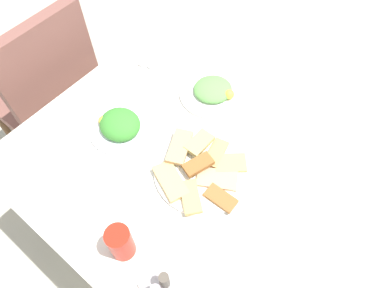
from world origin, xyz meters
name	(u,v)px	position (x,y,z in m)	size (l,w,h in m)	color
ground_plane	(187,216)	(0.00, 0.00, 0.00)	(6.00, 6.00, 0.00)	#BCB8A3
dining_table	(186,148)	(0.00, 0.00, 0.64)	(1.04, 0.92, 0.71)	silver
dining_chair	(47,89)	(-0.09, 0.71, 0.51)	(0.42, 0.43, 0.91)	brown
pide_platter	(201,170)	(-0.07, -0.13, 0.73)	(0.31, 0.31, 0.04)	white
salad_plate_greens	(213,91)	(0.20, 0.04, 0.73)	(0.24, 0.24, 0.04)	white
salad_plate_rice	(120,125)	(-0.12, 0.18, 0.74)	(0.21, 0.21, 0.07)	white
soda_can	(121,243)	(-0.40, -0.11, 0.77)	(0.07, 0.07, 0.12)	red
paper_napkin	(161,55)	(0.23, 0.31, 0.71)	(0.13, 0.13, 0.00)	white
fork	(164,56)	(0.23, 0.30, 0.72)	(0.17, 0.02, 0.01)	silver
spoon	(158,52)	(0.23, 0.33, 0.72)	(0.20, 0.02, 0.01)	silver
condiment_caddy	(161,288)	(-0.41, -0.26, 0.74)	(0.11, 0.11, 0.08)	#B2B2B7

